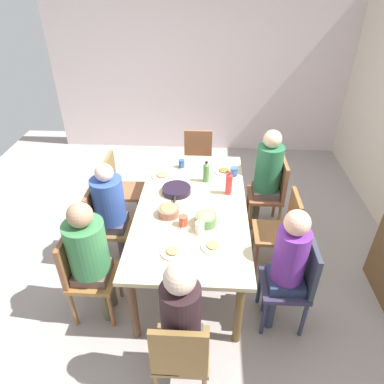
{
  "coord_description": "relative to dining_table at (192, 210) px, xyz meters",
  "views": [
    {
      "loc": [
        2.79,
        0.15,
        2.77
      ],
      "look_at": [
        0.0,
        0.0,
        0.92
      ],
      "focal_mm": 32.41,
      "sensor_mm": 36.0,
      "label": 1
    }
  ],
  "objects": [
    {
      "name": "chair_6",
      "position": [
        -0.7,
        -0.92,
        -0.19
      ],
      "size": [
        0.4,
        0.4,
        0.9
      ],
      "color": "brown",
      "rests_on": "ground_plane"
    },
    {
      "name": "dining_table",
      "position": [
        0.0,
        0.0,
        0.0
      ],
      "size": [
        2.09,
        1.08,
        0.77
      ],
      "color": "#C6B28B",
      "rests_on": "ground_plane"
    },
    {
      "name": "plate_2",
      "position": [
        -0.66,
        0.33,
        0.09
      ],
      "size": [
        0.22,
        0.22,
        0.04
      ],
      "color": "white",
      "rests_on": "dining_table"
    },
    {
      "name": "person_1",
      "position": [
        0.7,
        0.83,
        0.03
      ],
      "size": [
        0.3,
        0.3,
        1.23
      ],
      "color": "#343B54",
      "rests_on": "ground_plane"
    },
    {
      "name": "bowl_1",
      "position": [
        0.18,
        -0.21,
        0.12
      ],
      "size": [
        0.2,
        0.2,
        0.1
      ],
      "color": "#955D4E",
      "rests_on": "dining_table"
    },
    {
      "name": "cup_2",
      "position": [
        0.41,
        0.09,
        0.12
      ],
      "size": [
        0.12,
        0.08,
        0.1
      ],
      "color": "white",
      "rests_on": "dining_table"
    },
    {
      "name": "chair_5",
      "position": [
        -0.7,
        0.92,
        -0.19
      ],
      "size": [
        0.4,
        0.4,
        0.9
      ],
      "color": "#915839",
      "rests_on": "ground_plane"
    },
    {
      "name": "chair_0",
      "position": [
        -1.42,
        0.0,
        -0.19
      ],
      "size": [
        0.4,
        0.4,
        0.9
      ],
      "color": "brown",
      "rests_on": "ground_plane"
    },
    {
      "name": "bottle_0",
      "position": [
        -0.45,
        0.13,
        0.19
      ],
      "size": [
        0.07,
        0.07,
        0.24
      ],
      "color": "#49843E",
      "rests_on": "dining_table"
    },
    {
      "name": "bowl_0",
      "position": [
        0.3,
        0.14,
        0.13
      ],
      "size": [
        0.2,
        0.2,
        0.11
      ],
      "color": "#55844C",
      "rests_on": "dining_table"
    },
    {
      "name": "cup_1",
      "position": [
        0.32,
        -0.06,
        0.12
      ],
      "size": [
        0.12,
        0.08,
        0.1
      ],
      "color": "#C44B36",
      "rests_on": "dining_table"
    },
    {
      "name": "plate_3",
      "position": [
        0.69,
        -0.12,
        0.09
      ],
      "size": [
        0.21,
        0.21,
        0.04
      ],
      "color": "silver",
      "rests_on": "dining_table"
    },
    {
      "name": "chair_1",
      "position": [
        0.7,
        0.92,
        -0.19
      ],
      "size": [
        0.4,
        0.4,
        0.9
      ],
      "color": "#332E4B",
      "rests_on": "ground_plane"
    },
    {
      "name": "plate_1",
      "position": [
        -0.52,
        -0.36,
        0.09
      ],
      "size": [
        0.24,
        0.24,
        0.04
      ],
      "color": "white",
      "rests_on": "dining_table"
    },
    {
      "name": "serving_pan",
      "position": [
        -0.21,
        -0.17,
        0.1
      ],
      "size": [
        0.48,
        0.3,
        0.06
      ],
      "color": "black",
      "rests_on": "dining_table"
    },
    {
      "name": "chair_3",
      "position": [
        0.0,
        -0.92,
        -0.19
      ],
      "size": [
        0.4,
        0.4,
        0.9
      ],
      "color": "olive",
      "rests_on": "ground_plane"
    },
    {
      "name": "chair_7",
      "position": [
        0.7,
        -0.92,
        -0.19
      ],
      "size": [
        0.4,
        0.4,
        0.9
      ],
      "color": "olive",
      "rests_on": "ground_plane"
    },
    {
      "name": "person_2",
      "position": [
        1.33,
        0.0,
        0.06
      ],
      "size": [
        0.3,
        0.3,
        1.29
      ],
      "color": "#383739",
      "rests_on": "ground_plane"
    },
    {
      "name": "chair_2",
      "position": [
        1.42,
        0.0,
        -0.19
      ],
      "size": [
        0.4,
        0.4,
        0.9
      ],
      "color": "olive",
      "rests_on": "ground_plane"
    },
    {
      "name": "person_5",
      "position": [
        -0.7,
        0.83,
        0.06
      ],
      "size": [
        0.3,
        0.3,
        1.28
      ],
      "color": "#4F5041",
      "rests_on": "ground_plane"
    },
    {
      "name": "cup_0",
      "position": [
        -0.59,
        0.44,
        0.12
      ],
      "size": [
        0.12,
        0.09,
        0.1
      ],
      "color": "#3C5FA1",
      "rests_on": "dining_table"
    },
    {
      "name": "plate_0",
      "position": [
        0.61,
        0.21,
        0.09
      ],
      "size": [
        0.21,
        0.21,
        0.04
      ],
      "color": "silver",
      "rests_on": "dining_table"
    },
    {
      "name": "wall_left",
      "position": [
        -2.91,
        0.0,
        0.6
      ],
      "size": [
        0.12,
        4.87,
        2.6
      ],
      "primitive_type": "cube",
      "color": "silver",
      "rests_on": "ground_plane"
    },
    {
      "name": "person_3",
      "position": [
        0.0,
        -0.83,
        0.02
      ],
      "size": [
        0.32,
        0.32,
        1.2
      ],
      "color": "#414847",
      "rests_on": "ground_plane"
    },
    {
      "name": "ground_plane",
      "position": [
        0.0,
        0.0,
        -0.7
      ],
      "size": [
        6.85,
        6.85,
        0.0
      ],
      "primitive_type": "plane",
      "color": "#9F9591"
    },
    {
      "name": "cup_3",
      "position": [
        -0.75,
        -0.16,
        0.12
      ],
      "size": [
        0.11,
        0.07,
        0.09
      ],
      "color": "#2B4F99",
      "rests_on": "dining_table"
    },
    {
      "name": "bottle_1",
      "position": [
        -0.22,
        0.37,
        0.2
      ],
      "size": [
        0.07,
        0.07,
        0.26
      ],
      "color": "red",
      "rests_on": "dining_table"
    },
    {
      "name": "chair_4",
      "position": [
        0.0,
        0.92,
        -0.19
      ],
      "size": [
        0.4,
        0.4,
        0.9
      ],
      "color": "olive",
      "rests_on": "ground_plane"
    },
    {
      "name": "person_7",
      "position": [
        0.7,
        -0.83,
        0.05
      ],
      "size": [
        0.34,
        0.34,
        1.24
      ],
      "color": "brown",
      "rests_on": "ground_plane"
    }
  ]
}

